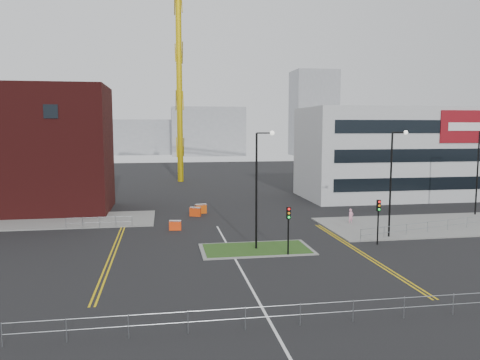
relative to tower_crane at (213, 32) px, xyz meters
name	(u,v)px	position (x,y,z in m)	size (l,w,h in m)	color
ground	(250,285)	(-3.73, -53.48, -25.21)	(200.00, 200.00, 0.00)	black
pavement_left	(11,222)	(-23.73, -31.48, -25.15)	(28.00, 8.00, 0.12)	slate
pavement_right	(446,224)	(18.27, -39.48, -25.15)	(24.00, 10.00, 0.12)	slate
island_kerb	(256,249)	(-1.73, -45.48, -25.17)	(8.60, 4.60, 0.08)	slate
grass_island	(256,249)	(-1.73, -45.48, -25.15)	(8.00, 4.00, 0.12)	#234416
office_block	(396,153)	(22.27, -21.50, -19.20)	(25.00, 12.20, 12.00)	silver
tower_crane	(213,32)	(0.00, 0.00, 0.00)	(51.48, 14.59, 36.42)	gold
streetlamp_island	(259,180)	(-1.52, -45.48, -19.80)	(1.46, 0.36, 9.18)	black
streetlamp_right_near	(393,175)	(10.48, -43.48, -19.80)	(1.46, 0.36, 9.18)	black
streetlamp_right_far	(480,165)	(24.48, -35.48, -19.80)	(1.46, 0.36, 9.18)	black
traffic_light_island	(288,221)	(0.27, -47.49, -22.64)	(0.28, 0.33, 3.65)	black
traffic_light_right	(378,213)	(8.27, -45.49, -22.64)	(0.28, 0.33, 3.65)	black
railing_front	(273,312)	(-3.73, -59.48, -24.43)	(24.05, 0.05, 1.10)	gray
railing_left	(99,220)	(-14.73, -35.48, -24.46)	(6.05, 0.05, 1.10)	gray
railing_right	(448,223)	(16.77, -41.98, -24.43)	(19.05, 5.05, 1.10)	gray
centre_line	(244,275)	(-3.73, -51.48, -25.20)	(0.15, 30.00, 0.01)	silver
yellow_left_a	(113,249)	(-12.73, -43.48, -25.20)	(0.12, 24.00, 0.01)	gold
yellow_left_b	(117,249)	(-12.43, -43.48, -25.20)	(0.12, 24.00, 0.01)	gold
yellow_right_a	(358,252)	(5.77, -47.48, -25.20)	(0.12, 20.00, 0.01)	gold
yellow_right_b	(362,252)	(6.07, -47.48, -25.20)	(0.12, 20.00, 0.01)	gold
skyline_a	(42,122)	(-43.73, 66.52, -14.21)	(18.00, 12.00, 22.00)	gray
skyline_b	(208,131)	(6.27, 76.52, -17.21)	(24.00, 12.00, 16.00)	gray
skyline_c	(313,113)	(41.27, 71.52, -11.21)	(14.00, 12.00, 28.00)	gray
skyline_d	(154,137)	(-11.73, 86.52, -19.21)	(30.00, 12.00, 12.00)	gray
pedestrian	(351,216)	(9.29, -37.57, -24.44)	(0.56, 0.37, 1.53)	pink
barrier_left	(195,211)	(-5.44, -31.03, -24.67)	(1.24, 0.81, 0.99)	red
barrier_mid	(175,225)	(-7.73, -37.48, -24.71)	(1.12, 0.50, 0.92)	#FF400E
barrier_right	(201,208)	(-4.73, -29.48, -24.64)	(1.31, 0.72, 1.05)	#DD500C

